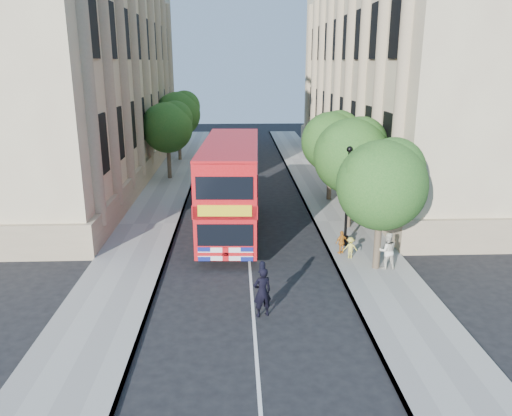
{
  "coord_description": "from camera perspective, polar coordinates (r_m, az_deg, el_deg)",
  "views": [
    {
      "loc": [
        -0.6,
        -18.04,
        9.25
      ],
      "look_at": [
        0.37,
        5.57,
        2.3
      ],
      "focal_mm": 35.0,
      "sensor_mm": 36.0,
      "label": 1
    }
  ],
  "objects": [
    {
      "name": "child_b",
      "position": [
        24.51,
        10.73,
        -4.47
      ],
      "size": [
        0.7,
        0.43,
        1.05
      ],
      "primitive_type": "imported",
      "rotation": [
        0.0,
        0.0,
        3.08
      ],
      "color": "gold",
      "rests_on": "pavement_right"
    },
    {
      "name": "building_right",
      "position": [
        44.44,
        17.17,
        15.37
      ],
      "size": [
        12.0,
        38.0,
        18.0
      ],
      "primitive_type": "cube",
      "color": "tan",
      "rests_on": "ground"
    },
    {
      "name": "double_decker_bus",
      "position": [
        27.36,
        -2.86,
        2.69
      ],
      "size": [
        3.38,
        11.01,
        5.03
      ],
      "rotation": [
        0.0,
        0.0,
        -0.05
      ],
      "color": "red",
      "rests_on": "ground"
    },
    {
      "name": "tree_right_far",
      "position": [
        34.06,
        8.65,
        7.87
      ],
      "size": [
        4.0,
        4.0,
        6.15
      ],
      "color": "#473828",
      "rests_on": "ground"
    },
    {
      "name": "tree_left_back",
      "position": [
        48.59,
        -8.85,
        10.83
      ],
      "size": [
        4.2,
        4.2,
        6.65
      ],
      "color": "#473828",
      "rests_on": "ground"
    },
    {
      "name": "pavement_right",
      "position": [
        30.18,
        9.9,
        -1.59
      ],
      "size": [
        3.5,
        80.0,
        0.12
      ],
      "primitive_type": "cube",
      "color": "gray",
      "rests_on": "ground"
    },
    {
      "name": "child_a",
      "position": [
        24.96,
        9.76,
        -3.88
      ],
      "size": [
        0.74,
        0.53,
        1.17
      ],
      "primitive_type": "imported",
      "rotation": [
        0.0,
        0.0,
        3.54
      ],
      "color": "orange",
      "rests_on": "pavement_right"
    },
    {
      "name": "police_constable",
      "position": [
        18.89,
        0.72,
        -9.58
      ],
      "size": [
        0.83,
        0.68,
        1.96
      ],
      "primitive_type": "imported",
      "rotation": [
        0.0,
        0.0,
        3.48
      ],
      "color": "black",
      "rests_on": "ground"
    },
    {
      "name": "woman_pedestrian",
      "position": [
        23.54,
        14.75,
        -4.73
      ],
      "size": [
        0.85,
        0.66,
        1.73
      ],
      "primitive_type": "imported",
      "rotation": [
        0.0,
        0.0,
        3.14
      ],
      "color": "silver",
      "rests_on": "pavement_right"
    },
    {
      "name": "ground",
      "position": [
        20.28,
        -0.41,
        -10.74
      ],
      "size": [
        120.0,
        120.0,
        0.0
      ],
      "primitive_type": "plane",
      "color": "black",
      "rests_on": "ground"
    },
    {
      "name": "building_left",
      "position": [
        44.07,
        -20.53,
        15.07
      ],
      "size": [
        12.0,
        38.0,
        18.0
      ],
      "primitive_type": "cube",
      "color": "tan",
      "rests_on": "ground"
    },
    {
      "name": "tree_right_near",
      "position": [
        22.6,
        14.28,
        3.09
      ],
      "size": [
        4.0,
        4.0,
        6.08
      ],
      "color": "#473828",
      "rests_on": "ground"
    },
    {
      "name": "box_van",
      "position": [
        33.49,
        -5.14,
        2.44
      ],
      "size": [
        2.02,
        4.44,
        2.48
      ],
      "rotation": [
        0.0,
        0.0,
        -0.06
      ],
      "color": "black",
      "rests_on": "ground"
    },
    {
      "name": "tree_right_mid",
      "position": [
        28.24,
        10.92,
        6.3
      ],
      "size": [
        4.2,
        4.2,
        6.37
      ],
      "color": "#473828",
      "rests_on": "ground"
    },
    {
      "name": "tree_left_far",
      "position": [
        40.72,
        -10.05,
        9.36
      ],
      "size": [
        4.0,
        4.0,
        6.3
      ],
      "color": "#473828",
      "rests_on": "ground"
    },
    {
      "name": "pavement_left",
      "position": [
        29.95,
        -12.15,
        -1.86
      ],
      "size": [
        3.5,
        80.0,
        0.12
      ],
      "primitive_type": "cube",
      "color": "gray",
      "rests_on": "ground"
    },
    {
      "name": "lamp_post",
      "position": [
        25.59,
        10.37,
        0.84
      ],
      "size": [
        0.32,
        0.32,
        5.16
      ],
      "color": "black",
      "rests_on": "pavement_right"
    }
  ]
}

